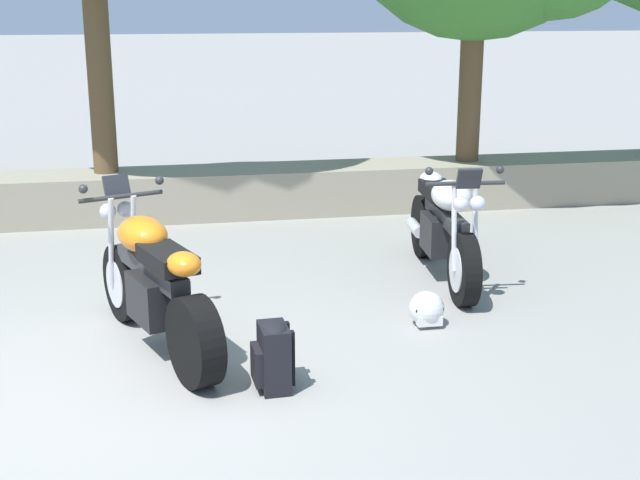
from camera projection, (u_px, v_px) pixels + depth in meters
name	position (u px, v px, depth m)	size (l,w,h in m)	color
ground_plane	(83.00, 400.00, 5.56)	(120.00, 120.00, 0.00)	gray
stone_wall	(113.00, 196.00, 10.03)	(36.00, 0.80, 0.55)	gray
motorcycle_orange_near_left	(154.00, 285.00, 6.26)	(0.99, 1.98, 1.18)	black
motorcycle_white_centre	(445.00, 228.00, 7.83)	(0.67, 2.07, 1.18)	black
rider_backpack	(273.00, 354.00, 5.66)	(0.27, 0.31, 0.47)	black
rider_helmet	(427.00, 309.00, 6.79)	(0.28, 0.28, 0.28)	silver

